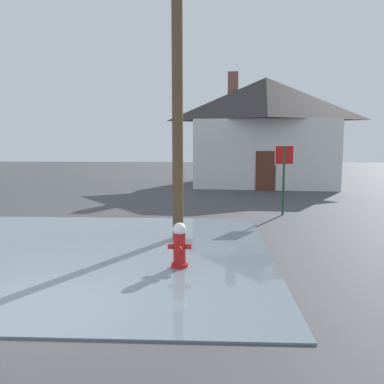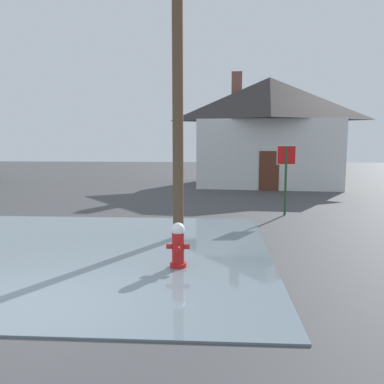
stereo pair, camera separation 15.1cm
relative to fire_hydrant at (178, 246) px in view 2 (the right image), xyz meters
name	(u,v)px [view 2 (the right image)]	position (x,y,z in m)	size (l,w,h in m)	color
ground_plane	(31,314)	(-2.08, -2.19, -0.51)	(80.00, 80.00, 0.10)	#424244
flood_puddle	(79,252)	(-2.42, 1.02, -0.45)	(8.81, 8.15, 0.03)	slate
fire_hydrant	(178,246)	(0.00, 0.00, 0.00)	(0.48, 0.41, 0.95)	red
utility_pole	(177,36)	(-0.23, 2.48, 4.68)	(1.60, 0.28, 9.93)	brown
stop_sign_far	(286,167)	(3.13, 6.01, 1.22)	(0.64, 0.08, 2.39)	#1E4C28
house	(269,130)	(3.68, 15.38, 2.65)	(8.56, 6.46, 6.46)	silver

